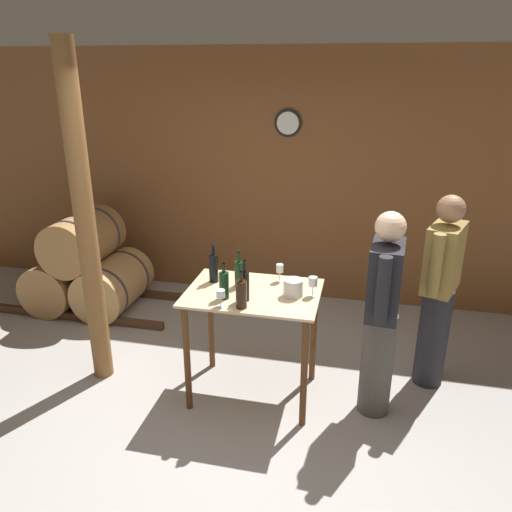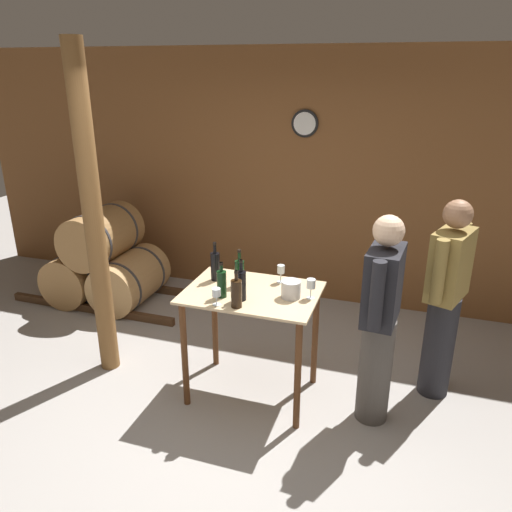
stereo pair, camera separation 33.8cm
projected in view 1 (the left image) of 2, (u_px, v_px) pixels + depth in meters
name	position (u px, v px, depth m)	size (l,w,h in m)	color
ground_plane	(246.00, 436.00, 3.59)	(14.00, 14.00, 0.00)	#9E9993
back_wall	(300.00, 180.00, 5.37)	(8.40, 0.08, 2.70)	brown
barrel_rack	(87.00, 269.00, 5.39)	(1.99, 0.85, 1.07)	#4C331E
tasting_table	(253.00, 313.00, 3.82)	(1.00, 0.71, 0.91)	#D1B284
wooden_post	(85.00, 225.00, 3.84)	(0.16, 0.16, 2.70)	brown
wine_bottle_far_left	(214.00, 267.00, 3.89)	(0.07, 0.07, 0.31)	black
wine_bottle_left	(224.00, 285.00, 3.61)	(0.07, 0.07, 0.27)	black
wine_bottle_center	(239.00, 273.00, 3.81)	(0.07, 0.07, 0.29)	black
wine_bottle_right	(244.00, 285.00, 3.57)	(0.07, 0.07, 0.31)	black
wine_bottle_far_right	(241.00, 294.00, 3.47)	(0.08, 0.08, 0.27)	black
wine_glass_near_left	(221.00, 295.00, 3.49)	(0.06, 0.06, 0.13)	silver
wine_glass_near_center	(280.00, 269.00, 3.89)	(0.06, 0.06, 0.14)	silver
wine_glass_near_right	(313.00, 282.00, 3.64)	(0.07, 0.07, 0.15)	silver
ice_bucket	(293.00, 288.00, 3.66)	(0.14, 0.14, 0.13)	silver
person_host	(439.00, 290.00, 3.92)	(0.34, 0.56, 1.61)	#232328
person_visitor_with_scarf	(382.00, 313.00, 3.58)	(0.25, 0.59, 1.59)	#4C4742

